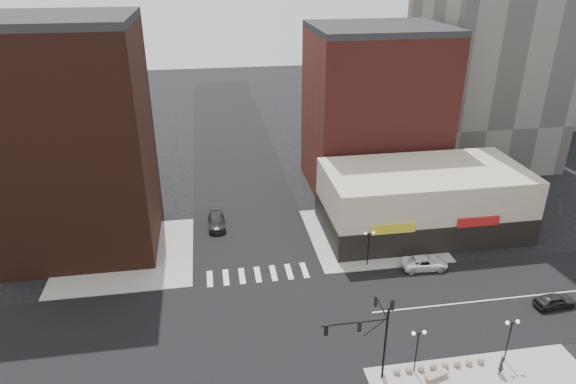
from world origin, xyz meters
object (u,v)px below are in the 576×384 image
object	(u,v)px
street_lamp_ne	(369,240)
traffic_signal	(373,328)
dark_sedan_east	(555,301)
dark_sedan_north	(217,221)
stone_bench	(436,376)
street_lamp_se_a	(418,341)
white_suv	(425,263)
pedestrian	(501,365)
street_lamp_se_b	(511,330)

from	to	relation	value
street_lamp_ne	traffic_signal	bearing A→B (deg)	-106.75
dark_sedan_east	dark_sedan_north	distance (m)	38.48
stone_bench	street_lamp_se_a	bearing A→B (deg)	131.22
white_suv	pedestrian	distance (m)	15.86
white_suv	street_lamp_ne	bearing A→B (deg)	78.90
dark_sedan_north	street_lamp_ne	bearing A→B (deg)	-36.71
street_lamp_se_b	street_lamp_ne	distance (m)	17.46
dark_sedan_east	traffic_signal	bearing A→B (deg)	102.77
dark_sedan_north	dark_sedan_east	bearing A→B (deg)	-34.79
street_lamp_se_b	dark_sedan_east	size ratio (longest dim) A/B	1.02
stone_bench	traffic_signal	bearing A→B (deg)	152.42
traffic_signal	stone_bench	xyz separation A→B (m)	(5.26, -1.17, -4.59)
traffic_signal	street_lamp_se_b	bearing A→B (deg)	-0.82
dark_sedan_east	stone_bench	world-z (taller)	dark_sedan_east
street_lamp_se_a	dark_sedan_north	distance (m)	31.61
pedestrian	dark_sedan_north	bearing A→B (deg)	-90.51
street_lamp_ne	dark_sedan_north	size ratio (longest dim) A/B	0.81
traffic_signal	white_suv	bearing A→B (deg)	53.11
street_lamp_ne	pedestrian	size ratio (longest dim) A/B	2.30
pedestrian	stone_bench	size ratio (longest dim) A/B	0.85
street_lamp_se_a	white_suv	bearing A→B (deg)	64.26
street_lamp_se_b	dark_sedan_north	distance (m)	36.11
dark_sedan_east	street_lamp_se_b	bearing A→B (deg)	121.38
dark_sedan_north	pedestrian	xyz separation A→B (m)	(21.83, -29.05, 0.28)
dark_sedan_north	stone_bench	bearing A→B (deg)	-60.66
street_lamp_se_b	pedestrian	distance (m)	2.90
dark_sedan_east	stone_bench	bearing A→B (deg)	111.57
street_lamp_se_b	dark_sedan_north	world-z (taller)	street_lamp_se_b
white_suv	pedestrian	world-z (taller)	pedestrian
street_lamp_se_a	street_lamp_ne	bearing A→B (deg)	86.42
street_lamp_se_a	street_lamp_ne	world-z (taller)	same
stone_bench	pedestrian	bearing A→B (deg)	-18.86
traffic_signal	stone_bench	size ratio (longest dim) A/B	3.66
street_lamp_se_a	dark_sedan_east	world-z (taller)	street_lamp_se_a
street_lamp_se_b	pedestrian	size ratio (longest dim) A/B	2.30
traffic_signal	street_lamp_se_b	distance (m)	11.88
street_lamp_ne	dark_sedan_east	size ratio (longest dim) A/B	1.02
traffic_signal	street_lamp_se_a	size ratio (longest dim) A/B	1.87
street_lamp_se_b	white_suv	distance (m)	14.76
street_lamp_se_b	dark_sedan_north	bearing A→B (deg)	129.75
white_suv	stone_bench	xyz separation A→B (m)	(-5.49, -15.50, -0.33)
street_lamp_se_a	dark_sedan_north	world-z (taller)	street_lamp_se_a
white_suv	stone_bench	distance (m)	16.45
traffic_signal	dark_sedan_east	world-z (taller)	traffic_signal
white_suv	pedestrian	bearing A→B (deg)	-177.74
pedestrian	street_lamp_se_a	bearing A→B (deg)	-48.69
dark_sedan_north	stone_bench	xyz separation A→B (m)	(16.53, -28.69, -0.38)
traffic_signal	street_lamp_se_a	world-z (taller)	traffic_signal
street_lamp_se_b	white_suv	world-z (taller)	street_lamp_se_b
street_lamp_se_a	street_lamp_se_b	size ratio (longest dim) A/B	1.00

